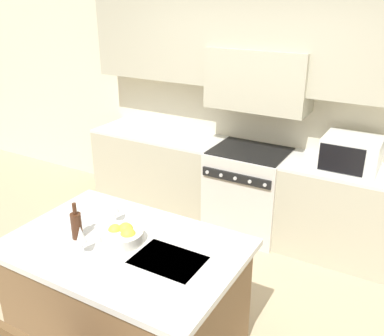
% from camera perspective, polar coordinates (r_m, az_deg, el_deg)
% --- Properties ---
extents(ground_plane, '(10.00, 10.00, 0.00)m').
position_cam_1_polar(ground_plane, '(3.68, -3.70, -19.72)').
color(ground_plane, tan).
extents(back_cabinetry, '(10.00, 0.46, 2.70)m').
position_cam_1_polar(back_cabinetry, '(4.52, 9.55, 11.35)').
color(back_cabinetry, beige).
rests_on(back_cabinetry, ground_plane).
extents(back_counter, '(3.86, 0.62, 0.93)m').
position_cam_1_polar(back_counter, '(4.66, 7.56, -3.04)').
color(back_counter, '#B2AD93').
rests_on(back_counter, ground_plane).
extents(range_stove, '(0.79, 0.70, 0.94)m').
position_cam_1_polar(range_stove, '(4.64, 7.46, -3.09)').
color(range_stove, beige).
rests_on(range_stove, ground_plane).
extents(microwave, '(0.50, 0.44, 0.31)m').
position_cam_1_polar(microwave, '(4.19, 20.46, 1.85)').
color(microwave, silver).
rests_on(microwave, back_counter).
extents(kitchen_island, '(1.57, 1.05, 0.90)m').
position_cam_1_polar(kitchen_island, '(3.20, -8.59, -16.78)').
color(kitchen_island, brown).
rests_on(kitchen_island, ground_plane).
extents(wine_bottle, '(0.07, 0.07, 0.26)m').
position_cam_1_polar(wine_bottle, '(3.03, -15.16, -7.33)').
color(wine_bottle, '#422314').
rests_on(wine_bottle, kitchen_island).
extents(wine_glass_near, '(0.07, 0.07, 0.20)m').
position_cam_1_polar(wine_glass_near, '(2.83, -14.59, -8.71)').
color(wine_glass_near, white).
rests_on(wine_glass_near, kitchen_island).
extents(wine_glass_far, '(0.07, 0.07, 0.20)m').
position_cam_1_polar(wine_glass_far, '(3.14, -10.32, -4.99)').
color(wine_glass_far, white).
rests_on(wine_glass_far, kitchen_island).
extents(fruit_bowl, '(0.30, 0.30, 0.12)m').
position_cam_1_polar(fruit_bowl, '(2.95, -9.26, -8.80)').
color(fruit_bowl, silver).
rests_on(fruit_bowl, kitchen_island).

